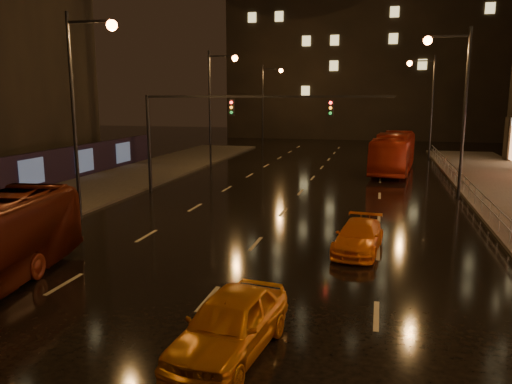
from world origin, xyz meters
TOP-DOWN VIEW (x-y plane):
  - ground at (0.00, 20.00)m, footprint 140.00×140.00m
  - sidewalk_left at (-13.50, 15.00)m, footprint 7.00×70.00m
  - building_distant at (4.00, 72.00)m, footprint 44.00×16.00m
  - traffic_signal at (-5.06, 20.00)m, footprint 15.31×0.32m
  - railing_right at (10.20, 18.00)m, footprint 0.05×56.00m
  - bus_curb at (6.00, 32.89)m, footprint 3.93×11.75m
  - taxi_near at (1.62, 1.00)m, footprint 2.35×4.61m
  - taxi_far at (4.22, 10.00)m, footprint 2.08×4.26m

SIDE VIEW (x-z plane):
  - ground at x=0.00m, z-range 0.00..0.00m
  - sidewalk_left at x=-13.50m, z-range 0.00..0.15m
  - taxi_far at x=4.22m, z-range 0.00..1.19m
  - taxi_near at x=1.62m, z-range 0.00..1.50m
  - railing_right at x=10.20m, z-range 0.40..1.40m
  - bus_curb at x=6.00m, z-range 0.00..3.21m
  - traffic_signal at x=-5.06m, z-range 1.64..7.84m
  - building_distant at x=4.00m, z-range 0.00..36.00m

